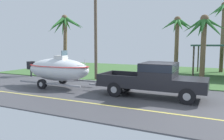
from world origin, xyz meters
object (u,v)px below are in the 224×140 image
(pickup_truck_towing, at_px, (158,78))
(utility_pole, at_px, (96,22))
(palm_tree_near_left, at_px, (204,32))
(palm_tree_mid, at_px, (177,31))
(boat_on_trailer, at_px, (58,69))
(palm_tree_far_right, at_px, (224,19))
(palm_tree_near_right, at_px, (65,29))

(pickup_truck_towing, bearing_deg, utility_pole, 148.10)
(palm_tree_near_left, xyz_separation_m, palm_tree_mid, (-2.36, 2.10, 0.31))
(utility_pole, bearing_deg, boat_on_trailer, -101.77)
(palm_tree_far_right, xyz_separation_m, utility_pole, (-9.09, -9.62, -0.79))
(palm_tree_mid, bearing_deg, palm_tree_near_left, -41.62)
(palm_tree_mid, bearing_deg, boat_on_trailer, -123.74)
(boat_on_trailer, xyz_separation_m, palm_tree_mid, (6.14, 9.19, 2.89))
(pickup_truck_towing, distance_m, boat_on_trailer, 6.77)
(palm_tree_near_left, relative_size, palm_tree_far_right, 0.73)
(pickup_truck_towing, height_order, palm_tree_near_left, palm_tree_near_left)
(boat_on_trailer, relative_size, palm_tree_far_right, 0.85)
(pickup_truck_towing, bearing_deg, boat_on_trailer, -180.00)
(palm_tree_near_right, relative_size, palm_tree_far_right, 0.80)
(pickup_truck_towing, height_order, palm_tree_near_right, palm_tree_near_right)
(palm_tree_near_left, xyz_separation_m, utility_pole, (-7.72, -3.36, 0.79))
(palm_tree_near_left, height_order, palm_tree_mid, palm_tree_mid)
(palm_tree_mid, bearing_deg, utility_pole, -134.47)
(palm_tree_near_right, bearing_deg, palm_tree_near_left, 7.33)
(boat_on_trailer, relative_size, palm_tree_near_right, 1.06)
(palm_tree_mid, distance_m, palm_tree_far_right, 5.73)
(palm_tree_near_right, distance_m, palm_tree_mid, 10.39)
(palm_tree_near_right, height_order, palm_tree_far_right, palm_tree_far_right)
(boat_on_trailer, height_order, palm_tree_near_right, palm_tree_near_right)
(palm_tree_far_right, bearing_deg, palm_tree_near_left, -102.36)
(boat_on_trailer, xyz_separation_m, palm_tree_near_left, (8.50, 7.09, 2.58))
(pickup_truck_towing, height_order, boat_on_trailer, boat_on_trailer)
(pickup_truck_towing, height_order, utility_pole, utility_pole)
(boat_on_trailer, xyz_separation_m, utility_pole, (0.78, 3.73, 3.37))
(palm_tree_far_right, height_order, utility_pole, utility_pole)
(boat_on_trailer, bearing_deg, pickup_truck_towing, 0.00)
(boat_on_trailer, bearing_deg, palm_tree_near_left, 39.85)
(utility_pole, bearing_deg, palm_tree_far_right, 46.61)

